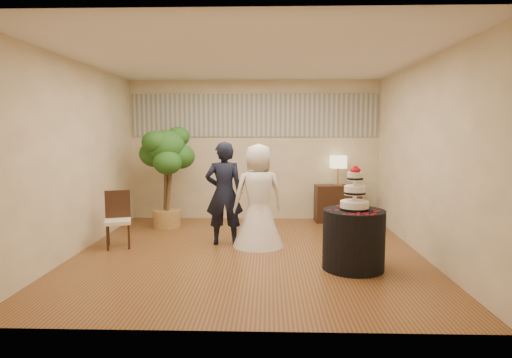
{
  "coord_description": "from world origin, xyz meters",
  "views": [
    {
      "loc": [
        0.29,
        -6.14,
        1.78
      ],
      "look_at": [
        0.1,
        0.4,
        1.05
      ],
      "focal_mm": 30.0,
      "sensor_mm": 36.0,
      "label": 1
    }
  ],
  "objects_px": {
    "groom": "(224,193)",
    "table_lamp": "(338,170)",
    "cake_table": "(354,239)",
    "bride": "(258,195)",
    "console": "(337,203)",
    "side_chair": "(118,220)",
    "ficus_tree": "(166,176)",
    "wedding_cake": "(355,188)"
  },
  "relations": [
    {
      "from": "bride",
      "to": "side_chair",
      "type": "height_order",
      "value": "bride"
    },
    {
      "from": "bride",
      "to": "groom",
      "type": "bearing_deg",
      "value": -24.41
    },
    {
      "from": "bride",
      "to": "side_chair",
      "type": "distance_m",
      "value": 2.19
    },
    {
      "from": "wedding_cake",
      "to": "table_lamp",
      "type": "distance_m",
      "value": 2.95
    },
    {
      "from": "bride",
      "to": "wedding_cake",
      "type": "xyz_separation_m",
      "value": [
        1.26,
        -1.09,
        0.26
      ]
    },
    {
      "from": "wedding_cake",
      "to": "table_lamp",
      "type": "bearing_deg",
      "value": 84.95
    },
    {
      "from": "groom",
      "to": "table_lamp",
      "type": "relative_size",
      "value": 2.8
    },
    {
      "from": "groom",
      "to": "table_lamp",
      "type": "height_order",
      "value": "groom"
    },
    {
      "from": "cake_table",
      "to": "console",
      "type": "height_order",
      "value": "cake_table"
    },
    {
      "from": "bride",
      "to": "side_chair",
      "type": "xyz_separation_m",
      "value": [
        -2.15,
        -0.16,
        -0.37
      ]
    },
    {
      "from": "bride",
      "to": "cake_table",
      "type": "xyz_separation_m",
      "value": [
        1.26,
        -1.09,
        -0.41
      ]
    },
    {
      "from": "cake_table",
      "to": "ficus_tree",
      "type": "bearing_deg",
      "value": 142.07
    },
    {
      "from": "cake_table",
      "to": "ficus_tree",
      "type": "relative_size",
      "value": 0.42
    },
    {
      "from": "cake_table",
      "to": "side_chair",
      "type": "relative_size",
      "value": 0.92
    },
    {
      "from": "wedding_cake",
      "to": "side_chair",
      "type": "relative_size",
      "value": 0.66
    },
    {
      "from": "wedding_cake",
      "to": "console",
      "type": "height_order",
      "value": "wedding_cake"
    },
    {
      "from": "cake_table",
      "to": "side_chair",
      "type": "xyz_separation_m",
      "value": [
        -3.41,
        0.92,
        0.05
      ]
    },
    {
      "from": "ficus_tree",
      "to": "bride",
      "type": "bearing_deg",
      "value": -35.78
    },
    {
      "from": "cake_table",
      "to": "wedding_cake",
      "type": "xyz_separation_m",
      "value": [
        0.0,
        0.0,
        0.67
      ]
    },
    {
      "from": "groom",
      "to": "ficus_tree",
      "type": "bearing_deg",
      "value": -47.66
    },
    {
      "from": "bride",
      "to": "table_lamp",
      "type": "height_order",
      "value": "bride"
    },
    {
      "from": "bride",
      "to": "wedding_cake",
      "type": "height_order",
      "value": "bride"
    },
    {
      "from": "cake_table",
      "to": "table_lamp",
      "type": "xyz_separation_m",
      "value": [
        0.26,
        2.94,
        0.63
      ]
    },
    {
      "from": "cake_table",
      "to": "side_chair",
      "type": "height_order",
      "value": "side_chair"
    },
    {
      "from": "side_chair",
      "to": "console",
      "type": "bearing_deg",
      "value": 10.65
    },
    {
      "from": "cake_table",
      "to": "ficus_tree",
      "type": "xyz_separation_m",
      "value": [
        -3.0,
        2.34,
        0.57
      ]
    },
    {
      "from": "cake_table",
      "to": "wedding_cake",
      "type": "distance_m",
      "value": 0.67
    },
    {
      "from": "cake_table",
      "to": "table_lamp",
      "type": "bearing_deg",
      "value": 84.95
    },
    {
      "from": "bride",
      "to": "ficus_tree",
      "type": "bearing_deg",
      "value": -51.22
    },
    {
      "from": "groom",
      "to": "table_lamp",
      "type": "distance_m",
      "value": 2.72
    },
    {
      "from": "bride",
      "to": "ficus_tree",
      "type": "height_order",
      "value": "ficus_tree"
    },
    {
      "from": "bride",
      "to": "console",
      "type": "relative_size",
      "value": 1.83
    },
    {
      "from": "console",
      "to": "bride",
      "type": "bearing_deg",
      "value": -133.77
    },
    {
      "from": "wedding_cake",
      "to": "side_chair",
      "type": "xyz_separation_m",
      "value": [
        -3.41,
        0.92,
        -0.63
      ]
    },
    {
      "from": "cake_table",
      "to": "bride",
      "type": "bearing_deg",
      "value": 139.3
    },
    {
      "from": "groom",
      "to": "ficus_tree",
      "type": "relative_size",
      "value": 0.85
    },
    {
      "from": "ficus_tree",
      "to": "console",
      "type": "bearing_deg",
      "value": 10.49
    },
    {
      "from": "wedding_cake",
      "to": "cake_table",
      "type": "bearing_deg",
      "value": 0.0
    },
    {
      "from": "wedding_cake",
      "to": "ficus_tree",
      "type": "height_order",
      "value": "ficus_tree"
    },
    {
      "from": "wedding_cake",
      "to": "console",
      "type": "relative_size",
      "value": 0.66
    },
    {
      "from": "bride",
      "to": "console",
      "type": "distance_m",
      "value": 2.44
    },
    {
      "from": "groom",
      "to": "side_chair",
      "type": "relative_size",
      "value": 1.88
    }
  ]
}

